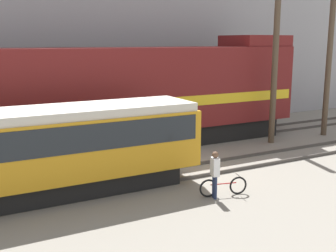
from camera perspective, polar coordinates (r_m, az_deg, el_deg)
name	(u,v)px	position (r m, az deg, el deg)	size (l,w,h in m)	color
ground_plane	(172,169)	(17.64, 0.49, -5.85)	(120.00, 120.00, 0.00)	gray
track_near	(181,172)	(16.97, 1.75, -6.31)	(60.00, 1.50, 0.14)	#47423D
track_far	(133,146)	(21.12, -4.79, -2.77)	(60.00, 1.51, 0.14)	#47423D
building_backdrop	(85,23)	(27.12, -11.13, 13.55)	(42.83, 6.00, 12.67)	#99999E
freight_locomotive	(127,97)	(20.55, -5.57, 3.98)	(18.76, 3.04, 5.55)	black
streetcar	(20,150)	(14.57, -19.38, -3.14)	(12.37, 2.54, 3.04)	black
bicycle	(223,187)	(14.74, 7.51, -8.15)	(1.70, 0.58, 0.70)	black
person	(215,170)	(14.27, 6.38, -5.97)	(0.30, 0.40, 1.64)	#232D4C
utility_pole_left	(275,70)	(22.24, 14.24, 7.35)	(0.31, 0.31, 7.58)	#4C3D2D
utility_pole_center	(329,63)	(25.00, 20.94, 7.96)	(0.31, 0.31, 8.09)	#4C3D2D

